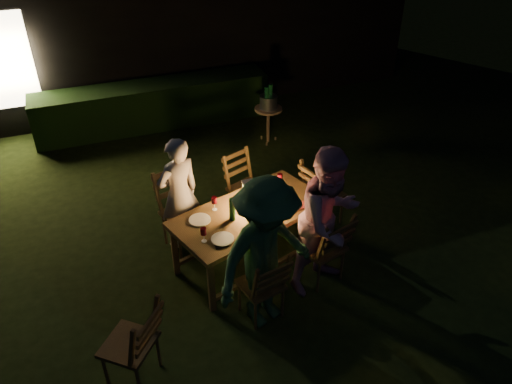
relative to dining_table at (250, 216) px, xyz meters
name	(u,v)px	position (x,y,z in m)	size (l,w,h in m)	color
garden_envelope	(148,5)	(0.16, 6.57, 0.90)	(40.00, 40.00, 3.20)	black
dining_table	(250,216)	(0.00, 0.00, 0.00)	(2.00, 1.42, 0.75)	#4E331A
chair_near_left	(262,295)	(-0.19, -0.87, -0.39)	(0.50, 0.53, 0.95)	#4E331A
chair_near_right	(322,258)	(0.67, -0.59, -0.37)	(0.57, 0.59, 1.02)	#4E331A
chair_far_left	(184,224)	(-0.67, 0.59, -0.35)	(0.61, 0.64, 1.08)	#4E331A
chair_far_right	(246,198)	(0.28, 0.90, -0.39)	(0.57, 0.59, 0.96)	#4E331A
chair_end	(322,204)	(1.17, 0.38, -0.37)	(0.59, 0.57, 1.01)	#4E331A
chair_spare	(133,356)	(-1.60, -1.18, -0.37)	(0.66, 0.65, 1.01)	#4E331A
person_house_side	(179,194)	(-0.68, 0.64, 0.08)	(0.55, 0.36, 1.51)	white
person_opp_right	(329,220)	(0.68, -0.64, 0.21)	(0.86, 0.67, 1.77)	#C487A2
person_opp_left	(266,255)	(-0.17, -0.92, 0.20)	(1.14, 0.65, 1.76)	#2D5A33
lantern	(250,196)	(0.03, 0.06, 0.23)	(0.16, 0.16, 0.35)	white
plate_far_left	(200,220)	(-0.59, 0.04, 0.08)	(0.25, 0.25, 0.01)	white
plate_near_left	(223,239)	(-0.45, -0.38, 0.08)	(0.25, 0.25, 0.01)	white
plate_far_right	(267,189)	(0.36, 0.35, 0.08)	(0.25, 0.25, 0.01)	white
plate_near_right	(291,205)	(0.50, -0.07, 0.08)	(0.25, 0.25, 0.01)	white
wineglass_a	(214,204)	(-0.37, 0.17, 0.16)	(0.06, 0.06, 0.18)	#59070F
wineglass_b	(204,235)	(-0.65, -0.34, 0.16)	(0.06, 0.06, 0.18)	#59070F
wineglass_c	(285,206)	(0.37, -0.17, 0.16)	(0.06, 0.06, 0.18)	#59070F
wineglass_d	(280,180)	(0.53, 0.36, 0.16)	(0.06, 0.06, 0.18)	#59070F
wineglass_e	(260,220)	(0.00, -0.32, 0.16)	(0.06, 0.06, 0.18)	silver
bottle_table	(232,209)	(-0.24, -0.08, 0.21)	(0.07, 0.07, 0.28)	#0F471E
napkin_left	(257,229)	(-0.04, -0.35, 0.08)	(0.18, 0.14, 0.01)	red
napkin_right	(302,205)	(0.62, -0.11, 0.08)	(0.18, 0.14, 0.01)	red
phone	(222,246)	(-0.50, -0.48, 0.08)	(0.14, 0.07, 0.01)	black
side_table	(268,112)	(1.38, 2.81, -0.12)	(0.47, 0.47, 0.64)	brown
ice_bucket	(268,102)	(1.38, 2.81, 0.07)	(0.30, 0.30, 0.22)	#A5A8AD
bottle_bucket_a	(267,101)	(1.33, 2.77, 0.12)	(0.07, 0.07, 0.32)	#0F471E
bottle_bucket_b	(270,98)	(1.43, 2.85, 0.12)	(0.07, 0.07, 0.32)	#0F471E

